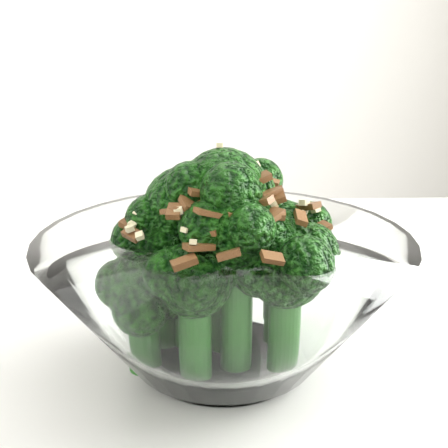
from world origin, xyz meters
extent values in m
cylinder|color=white|center=(0.24, -0.03, 0.75)|extent=(0.10, 0.10, 0.01)
cylinder|color=#1D5616|center=(0.25, 0.02, 0.79)|extent=(0.02, 0.02, 0.05)
sphere|color=#17500F|center=(0.25, 0.02, 0.82)|extent=(0.05, 0.05, 0.05)
cylinder|color=#1D5616|center=(0.24, -0.06, 0.80)|extent=(0.02, 0.02, 0.08)
sphere|color=#17500F|center=(0.24, -0.06, 0.86)|extent=(0.05, 0.05, 0.05)
cylinder|color=#1D5616|center=(0.22, -0.02, 0.81)|extent=(0.02, 0.02, 0.08)
sphere|color=#17500F|center=(0.22, -0.02, 0.86)|extent=(0.06, 0.06, 0.06)
cylinder|color=#1D5616|center=(0.24, -0.03, 0.81)|extent=(0.02, 0.02, 0.10)
sphere|color=#17500F|center=(0.24, -0.03, 0.87)|extent=(0.06, 0.06, 0.06)
cylinder|color=#1D5616|center=(0.20, -0.01, 0.79)|extent=(0.02, 0.02, 0.06)
sphere|color=#17500F|center=(0.20, -0.01, 0.84)|extent=(0.05, 0.05, 0.05)
cylinder|color=#1D5616|center=(0.21, -0.06, 0.79)|extent=(0.02, 0.02, 0.06)
sphere|color=#17500F|center=(0.21, -0.06, 0.83)|extent=(0.05, 0.05, 0.05)
cylinder|color=#1D5616|center=(0.27, -0.07, 0.79)|extent=(0.02, 0.02, 0.06)
sphere|color=#17500F|center=(0.27, -0.07, 0.83)|extent=(0.05, 0.05, 0.05)
cylinder|color=#1D5616|center=(0.28, -0.03, 0.80)|extent=(0.02, 0.02, 0.07)
sphere|color=#17500F|center=(0.28, -0.03, 0.84)|extent=(0.05, 0.05, 0.05)
cylinder|color=#1D5616|center=(0.19, -0.04, 0.79)|extent=(0.02, 0.02, 0.05)
sphere|color=#17500F|center=(0.19, -0.04, 0.82)|extent=(0.05, 0.05, 0.05)
cylinder|color=#1D5616|center=(0.29, 0.00, 0.79)|extent=(0.02, 0.02, 0.05)
sphere|color=#17500F|center=(0.29, 0.00, 0.82)|extent=(0.05, 0.05, 0.05)
cylinder|color=#1D5616|center=(0.26, -0.01, 0.81)|extent=(0.02, 0.02, 0.09)
sphere|color=#17500F|center=(0.26, -0.01, 0.86)|extent=(0.05, 0.05, 0.05)
cube|color=brown|center=(0.27, -0.03, 0.88)|extent=(0.02, 0.02, 0.01)
cube|color=brown|center=(0.27, 0.02, 0.86)|extent=(0.02, 0.02, 0.01)
cube|color=brown|center=(0.27, -0.05, 0.88)|extent=(0.02, 0.01, 0.01)
cube|color=brown|center=(0.23, -0.09, 0.86)|extent=(0.02, 0.01, 0.01)
cube|color=brown|center=(0.20, -0.08, 0.85)|extent=(0.02, 0.01, 0.01)
cube|color=brown|center=(0.23, 0.01, 0.87)|extent=(0.01, 0.01, 0.01)
cube|color=brown|center=(0.26, -0.05, 0.89)|extent=(0.02, 0.01, 0.01)
cube|color=brown|center=(0.25, -0.06, 0.88)|extent=(0.02, 0.02, 0.01)
cube|color=brown|center=(0.22, -0.04, 0.88)|extent=(0.01, 0.02, 0.01)
cube|color=brown|center=(0.23, -0.05, 0.89)|extent=(0.01, 0.02, 0.01)
cube|color=brown|center=(0.18, -0.04, 0.85)|extent=(0.01, 0.02, 0.01)
cube|color=brown|center=(0.29, -0.06, 0.85)|extent=(0.02, 0.01, 0.01)
cube|color=brown|center=(0.29, -0.04, 0.86)|extent=(0.01, 0.02, 0.01)
cube|color=brown|center=(0.26, -0.07, 0.87)|extent=(0.01, 0.01, 0.01)
cube|color=brown|center=(0.28, 0.01, 0.85)|extent=(0.02, 0.02, 0.01)
cube|color=brown|center=(0.22, -0.04, 0.88)|extent=(0.02, 0.02, 0.01)
cube|color=brown|center=(0.21, -0.05, 0.88)|extent=(0.01, 0.02, 0.01)
cube|color=brown|center=(0.21, 0.02, 0.86)|extent=(0.02, 0.01, 0.00)
cube|color=brown|center=(0.30, 0.00, 0.85)|extent=(0.01, 0.02, 0.01)
cube|color=brown|center=(0.22, -0.07, 0.86)|extent=(0.02, 0.01, 0.01)
cube|color=brown|center=(0.22, -0.07, 0.87)|extent=(0.02, 0.01, 0.01)
cube|color=brown|center=(0.25, -0.10, 0.85)|extent=(0.01, 0.01, 0.01)
cube|color=brown|center=(0.22, -0.01, 0.88)|extent=(0.02, 0.02, 0.01)
cube|color=brown|center=(0.27, 0.01, 0.86)|extent=(0.01, 0.02, 0.01)
cube|color=brown|center=(0.18, -0.02, 0.85)|extent=(0.02, 0.02, 0.01)
cube|color=brown|center=(0.22, 0.00, 0.88)|extent=(0.02, 0.01, 0.01)
cube|color=brown|center=(0.26, -0.01, 0.88)|extent=(0.01, 0.02, 0.01)
cube|color=brown|center=(0.23, -0.07, 0.87)|extent=(0.01, 0.01, 0.01)
cube|color=brown|center=(0.20, -0.05, 0.87)|extent=(0.01, 0.02, 0.01)
cube|color=brown|center=(0.20, -0.05, 0.87)|extent=(0.01, 0.02, 0.01)
cube|color=brown|center=(0.27, -0.05, 0.88)|extent=(0.01, 0.02, 0.01)
cube|color=brown|center=(0.21, -0.08, 0.86)|extent=(0.02, 0.01, 0.01)
cube|color=brown|center=(0.26, -0.07, 0.87)|extent=(0.02, 0.02, 0.01)
cube|color=brown|center=(0.25, 0.04, 0.85)|extent=(0.02, 0.02, 0.01)
cube|color=brown|center=(0.24, 0.01, 0.87)|extent=(0.02, 0.02, 0.01)
cube|color=brown|center=(0.25, -0.01, 0.89)|extent=(0.02, 0.01, 0.00)
cube|color=brown|center=(0.22, -0.06, 0.87)|extent=(0.02, 0.02, 0.01)
cube|color=brown|center=(0.28, -0.07, 0.87)|extent=(0.01, 0.02, 0.01)
cube|color=brown|center=(0.23, 0.02, 0.86)|extent=(0.02, 0.01, 0.01)
cube|color=brown|center=(0.25, -0.05, 0.89)|extent=(0.02, 0.02, 0.01)
cube|color=brown|center=(0.23, -0.06, 0.88)|extent=(0.02, 0.01, 0.01)
cube|color=beige|center=(0.21, -0.06, 0.87)|extent=(0.01, 0.01, 0.00)
cube|color=beige|center=(0.30, -0.03, 0.86)|extent=(0.01, 0.01, 0.00)
cube|color=beige|center=(0.29, -0.04, 0.86)|extent=(0.00, 0.01, 0.00)
cube|color=beige|center=(0.19, 0.00, 0.86)|extent=(0.01, 0.01, 0.01)
cube|color=beige|center=(0.30, -0.04, 0.86)|extent=(0.01, 0.01, 0.01)
cube|color=beige|center=(0.25, 0.00, 0.88)|extent=(0.01, 0.01, 0.01)
cube|color=beige|center=(0.18, -0.03, 0.86)|extent=(0.01, 0.01, 0.00)
cube|color=beige|center=(0.18, -0.04, 0.86)|extent=(0.01, 0.01, 0.00)
cube|color=beige|center=(0.25, -0.07, 0.87)|extent=(0.01, 0.01, 0.01)
cube|color=beige|center=(0.25, -0.03, 0.90)|extent=(0.01, 0.01, 0.01)
cube|color=beige|center=(0.21, 0.00, 0.87)|extent=(0.01, 0.01, 0.00)
cube|color=beige|center=(0.24, -0.04, 0.90)|extent=(0.01, 0.01, 0.01)
cube|color=beige|center=(0.21, -0.08, 0.86)|extent=(0.01, 0.01, 0.00)
cube|color=beige|center=(0.27, -0.05, 0.87)|extent=(0.01, 0.01, 0.01)
cube|color=beige|center=(0.29, -0.05, 0.87)|extent=(0.01, 0.01, 0.01)
cube|color=beige|center=(0.27, 0.00, 0.87)|extent=(0.01, 0.01, 0.01)
cube|color=beige|center=(0.22, 0.03, 0.86)|extent=(0.01, 0.01, 0.00)
cube|color=beige|center=(0.22, 0.01, 0.86)|extent=(0.00, 0.00, 0.00)
cube|color=beige|center=(0.26, -0.04, 0.89)|extent=(0.01, 0.01, 0.01)
cube|color=beige|center=(0.26, 0.03, 0.85)|extent=(0.00, 0.00, 0.00)
cube|color=beige|center=(0.26, -0.07, 0.87)|extent=(0.01, 0.01, 0.01)
cube|color=beige|center=(0.18, -0.05, 0.86)|extent=(0.01, 0.01, 0.01)
cube|color=beige|center=(0.23, 0.01, 0.87)|extent=(0.01, 0.01, 0.01)
cube|color=beige|center=(0.19, -0.03, 0.86)|extent=(0.01, 0.01, 0.00)
cube|color=beige|center=(0.23, -0.06, 0.87)|extent=(0.00, 0.01, 0.00)
cube|color=beige|center=(0.21, -0.05, 0.87)|extent=(0.01, 0.01, 0.01)
cube|color=beige|center=(0.26, -0.01, 0.88)|extent=(0.01, 0.01, 0.01)
cube|color=beige|center=(0.24, -0.03, 0.90)|extent=(0.01, 0.01, 0.00)
cube|color=beige|center=(0.21, -0.07, 0.86)|extent=(0.01, 0.01, 0.00)
cube|color=beige|center=(0.23, -0.03, 0.89)|extent=(0.01, 0.01, 0.01)
camera|label=1|loc=(0.13, -0.43, 0.99)|focal=55.00mm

